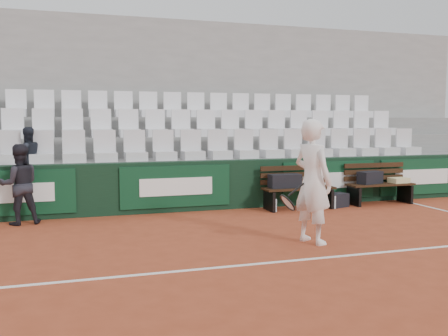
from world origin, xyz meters
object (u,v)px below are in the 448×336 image
at_px(sports_bag_right, 370,178).
at_px(bench_left, 299,198).
at_px(bench_right, 380,194).
at_px(sports_bag_ground, 336,200).
at_px(spectator_c, 27,133).
at_px(ball_kid, 19,184).
at_px(tennis_player, 312,181).
at_px(water_bottle_far, 334,202).
at_px(sports_bag_left, 285,181).
at_px(water_bottle_near, 275,205).

bearing_deg(sports_bag_right, bench_left, -177.12).
bearing_deg(bench_left, bench_right, 1.22).
distance_m(sports_bag_ground, spectator_c, 6.37).
bearing_deg(spectator_c, bench_left, 144.16).
height_order(bench_left, spectator_c, spectator_c).
height_order(ball_kid, spectator_c, spectator_c).
distance_m(tennis_player, spectator_c, 5.60).
distance_m(sports_bag_right, ball_kid, 7.08).
relative_size(bench_left, tennis_player, 0.82).
bearing_deg(ball_kid, water_bottle_far, 166.45).
distance_m(bench_left, spectator_c, 5.52).
relative_size(bench_right, tennis_player, 0.82).
xyz_separation_m(bench_right, sports_bag_right, (-0.23, 0.05, 0.36)).
bearing_deg(bench_left, tennis_player, -112.22).
bearing_deg(tennis_player, ball_kid, 147.19).
relative_size(sports_bag_left, ball_kid, 0.46).
bearing_deg(sports_bag_ground, water_bottle_far, -132.77).
bearing_deg(bench_left, water_bottle_near, -166.09).
height_order(bench_right, sports_bag_ground, bench_right).
xyz_separation_m(water_bottle_far, tennis_player, (-1.80, -2.46, 0.78)).
relative_size(bench_left, water_bottle_far, 5.61).
xyz_separation_m(sports_bag_right, sports_bag_ground, (-0.88, -0.11, -0.44)).
relative_size(sports_bag_right, water_bottle_near, 2.21).
relative_size(sports_bag_ground, water_bottle_near, 1.84).
bearing_deg(bench_left, spectator_c, 168.78).
xyz_separation_m(sports_bag_left, sports_bag_right, (2.05, 0.05, -0.01)).
xyz_separation_m(water_bottle_near, ball_kid, (-4.74, 0.24, 0.58)).
xyz_separation_m(bench_left, tennis_player, (-1.08, -2.65, 0.69)).
xyz_separation_m(bench_right, sports_bag_ground, (-1.11, -0.07, -0.08)).
height_order(sports_bag_ground, ball_kid, ball_kid).
distance_m(sports_bag_left, spectator_c, 5.14).
xyz_separation_m(sports_bag_ground, water_bottle_far, (-0.15, -0.16, -0.01)).
relative_size(bench_left, sports_bag_right, 2.62).
bearing_deg(sports_bag_left, water_bottle_near, -147.70).
height_order(sports_bag_right, sports_bag_ground, sports_bag_right).
bearing_deg(bench_right, water_bottle_near, -175.82).
relative_size(bench_left, sports_bag_left, 2.32).
distance_m(sports_bag_right, tennis_player, 3.95).
relative_size(tennis_player, ball_kid, 1.30).
relative_size(water_bottle_far, spectator_c, 0.23).
relative_size(tennis_player, spectator_c, 1.61).
distance_m(tennis_player, ball_kid, 5.06).
xyz_separation_m(tennis_player, ball_kid, (-4.25, 2.74, -0.21)).
bearing_deg(spectator_c, water_bottle_far, 143.76).
bearing_deg(water_bottle_near, bench_right, 4.18).
bearing_deg(tennis_player, water_bottle_far, 53.82).
distance_m(water_bottle_far, ball_kid, 6.08).
height_order(bench_right, sports_bag_right, sports_bag_right).
height_order(bench_right, water_bottle_far, bench_right).
distance_m(bench_left, bench_right, 1.98).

